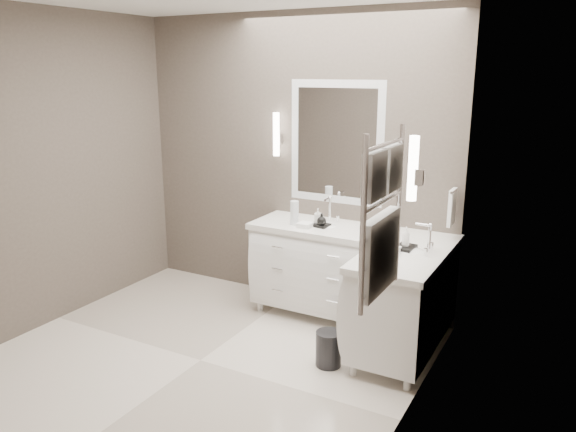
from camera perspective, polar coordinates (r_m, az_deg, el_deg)
The scene contains 20 objects.
floor at distance 4.55m, azimuth -8.87°, elevation -14.33°, with size 3.20×3.00×0.01m, color white.
wall_back at distance 5.31m, azimuth 0.47°, elevation 5.63°, with size 3.20×0.01×2.70m, color #514740.
wall_front at distance 3.07m, azimuth -27.17°, elevation -2.79°, with size 3.20×0.01×2.70m, color #514740.
wall_left at distance 5.21m, azimuth -23.71°, elevation 4.20°, with size 0.01×3.00×2.70m, color #514740.
wall_right at distance 3.34m, azimuth 12.58°, elevation -0.18°, with size 0.01×3.00×2.70m, color #514740.
vanity_back at distance 5.09m, azimuth 3.43°, elevation -4.88°, with size 1.24×0.59×0.97m.
vanity_right at distance 4.51m, azimuth 11.81°, elevation -7.80°, with size 0.59×1.24×0.97m.
mirror_back at distance 5.07m, azimuth 4.90°, elevation 7.43°, with size 0.90×0.02×1.10m.
mirror_right at distance 4.07m, azimuth 15.72°, elevation 5.13°, with size 0.02×0.90×1.10m.
sconce_back at distance 5.27m, azimuth -1.20°, elevation 8.22°, with size 0.06×0.06×0.40m.
sconce_right at distance 3.52m, azimuth 12.57°, elevation 4.61°, with size 0.06×0.06×0.40m.
towel_bar_corner at distance 4.70m, azimuth 16.32°, elevation 0.92°, with size 0.03×0.22×0.30m.
towel_ladder at distance 2.98m, azimuth 9.44°, elevation -1.00°, with size 0.06×0.58×0.90m.
waste_bin at distance 4.37m, azimuth 4.14°, elevation -13.30°, with size 0.20×0.20×0.27m, color black.
amenity_tray_back at distance 4.93m, azimuth 3.26°, elevation -0.91°, with size 0.16×0.12×0.02m, color black.
amenity_tray_right at distance 4.39m, azimuth 11.83°, elevation -3.16°, with size 0.13×0.18×0.03m, color black.
water_bottle at distance 4.95m, azimuth 0.66°, elevation 0.32°, with size 0.08×0.08×0.21m, color silver.
soap_bottle_a at distance 4.94m, azimuth 3.06°, elevation 0.03°, with size 0.06×0.06×0.13m, color white.
soap_bottle_b at distance 4.88m, azimuth 3.44°, elevation -0.32°, with size 0.08×0.08×0.10m, color black.
soap_bottle_c at distance 4.37m, azimuth 11.89°, elevation -2.06°, with size 0.06×0.06×0.15m, color white.
Camera 1 is at (2.48, -3.12, 2.19)m, focal length 35.00 mm.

